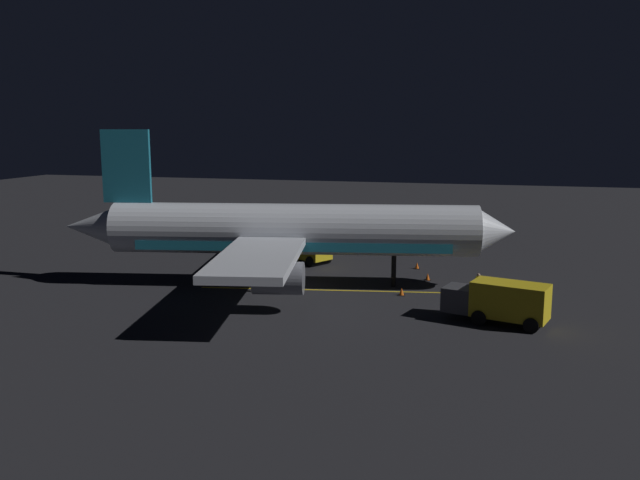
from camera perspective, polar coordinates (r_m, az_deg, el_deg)
ground_plane at (r=49.74m, az=-2.23°, el=-3.99°), size 180.00×180.00×0.20m
apron_guide_stripe at (r=48.06m, az=2.10°, el=-4.35°), size 3.86×20.75×0.01m
airliner at (r=48.98m, az=-2.93°, el=0.74°), size 29.14×33.45×11.47m
baggage_truck at (r=41.40m, az=15.21°, el=-5.18°), size 3.70×6.50×2.56m
catering_truck at (r=57.81m, az=-1.62°, el=-0.64°), size 4.79×6.38×2.43m
ground_crew_worker at (r=47.08m, az=13.43°, el=-3.82°), size 0.40×0.40×1.74m
traffic_cone_near_left at (r=55.71m, az=8.33°, el=-2.20°), size 0.50×0.50×0.55m
traffic_cone_near_right at (r=51.77m, az=9.23°, el=-3.16°), size 0.50×0.50×0.55m
traffic_cone_under_wing at (r=47.00m, az=7.02°, el=-4.44°), size 0.50×0.50×0.55m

